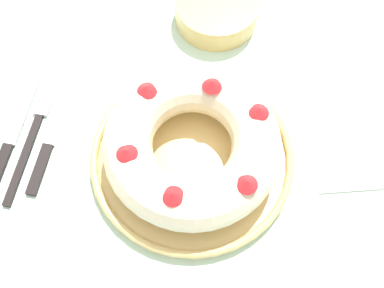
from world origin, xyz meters
TOP-DOWN VIEW (x-y plane):
  - ground_plane at (0.00, 0.00)m, footprint 8.00×8.00m
  - dining_table at (0.00, 0.00)m, footprint 1.40×1.00m
  - serving_dish at (0.01, 0.02)m, footprint 0.31×0.31m
  - bundt_cake at (0.01, 0.02)m, footprint 0.26×0.26m
  - fork at (-0.25, 0.02)m, footprint 0.02×0.22m
  - serving_knife at (-0.28, -0.01)m, footprint 0.02×0.23m
  - cake_knife at (-0.22, -0.00)m, footprint 0.02×0.19m
  - side_bowl at (0.00, 0.30)m, footprint 0.15×0.15m
  - napkin at (0.25, 0.06)m, footprint 0.14×0.11m

SIDE VIEW (x-z plane):
  - ground_plane at x=0.00m, z-range 0.00..0.00m
  - dining_table at x=0.00m, z-range 0.29..1.06m
  - napkin at x=0.25m, z-range 0.77..0.77m
  - serving_knife at x=-0.28m, z-range 0.77..0.78m
  - cake_knife at x=-0.22m, z-range 0.77..0.78m
  - fork at x=-0.25m, z-range 0.77..0.77m
  - serving_dish at x=0.01m, z-range 0.77..0.79m
  - side_bowl at x=0.00m, z-range 0.77..0.81m
  - bundt_cake at x=0.01m, z-range 0.78..0.87m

